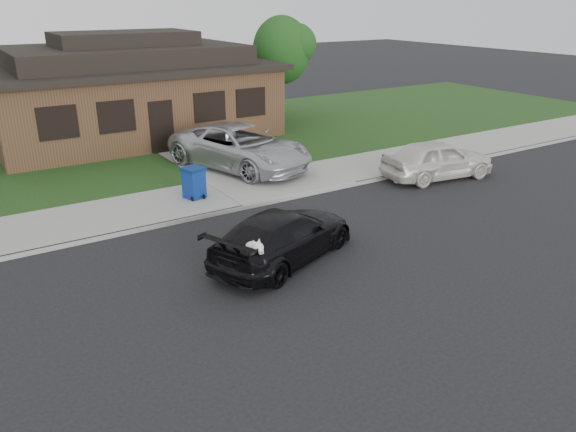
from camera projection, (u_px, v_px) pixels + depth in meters
ground at (170, 285)px, 12.90m from camera, size 120.00×120.00×0.00m
sidewalk at (109, 216)px, 16.82m from camera, size 60.00×3.00×0.12m
curb at (124, 233)px, 15.64m from camera, size 60.00×0.12×0.12m
lawn at (54, 157)px, 23.11m from camera, size 60.00×13.00×0.13m
driveway at (217, 152)px, 23.74m from camera, size 4.50×13.00×0.14m
sedan at (283, 236)px, 13.95m from camera, size 4.80×3.33×1.29m
minivan at (240, 147)px, 21.06m from camera, size 4.34×6.35×1.61m
white_compact at (437, 159)px, 20.33m from camera, size 4.40×2.28×1.43m
recycling_bin at (194, 182)px, 18.03m from camera, size 0.77×0.77×1.02m
house at (129, 91)px, 25.93m from camera, size 12.60×8.60×4.65m
tree_1 at (285, 49)px, 28.94m from camera, size 3.15×3.00×5.25m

